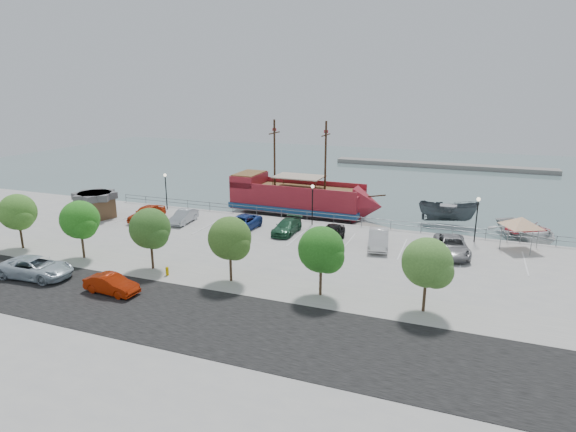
% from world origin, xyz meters
% --- Properties ---
extents(ground, '(160.00, 160.00, 0.00)m').
position_xyz_m(ground, '(0.00, 0.00, -1.00)').
color(ground, slate).
extents(land_slab, '(100.00, 58.00, 1.20)m').
position_xyz_m(land_slab, '(0.00, -21.00, -0.60)').
color(land_slab, '#979797').
rests_on(land_slab, ground).
extents(street, '(100.00, 8.00, 0.04)m').
position_xyz_m(street, '(0.00, -16.00, 0.01)').
color(street, black).
rests_on(street, land_slab).
extents(sidewalk, '(100.00, 4.00, 0.05)m').
position_xyz_m(sidewalk, '(0.00, -10.00, 0.01)').
color(sidewalk, gray).
rests_on(sidewalk, land_slab).
extents(seawall_railing, '(50.00, 0.06, 1.00)m').
position_xyz_m(seawall_railing, '(0.00, 7.80, 0.53)').
color(seawall_railing, slate).
rests_on(seawall_railing, land_slab).
extents(far_shore, '(40.00, 3.00, 0.80)m').
position_xyz_m(far_shore, '(10.00, 55.00, -0.60)').
color(far_shore, gray).
rests_on(far_shore, ground).
extents(pirate_ship, '(18.75, 5.62, 11.77)m').
position_xyz_m(pirate_ship, '(-2.81, 13.41, 0.97)').
color(pirate_ship, maroon).
rests_on(pirate_ship, ground).
extents(patrol_boat, '(6.59, 2.86, 2.49)m').
position_xyz_m(patrol_boat, '(13.16, 15.10, 0.25)').
color(patrol_boat, '#434B50').
rests_on(patrol_boat, ground).
extents(speedboat, '(8.77, 9.50, 1.60)m').
position_xyz_m(speedboat, '(21.00, 12.17, -0.20)').
color(speedboat, silver).
rests_on(speedboat, ground).
extents(dock_west, '(6.58, 2.73, 0.36)m').
position_xyz_m(dock_west, '(-12.83, 9.20, -0.82)').
color(dock_west, gray).
rests_on(dock_west, ground).
extents(dock_mid, '(7.79, 4.86, 0.43)m').
position_xyz_m(dock_mid, '(7.25, 9.20, -0.78)').
color(dock_mid, gray).
rests_on(dock_mid, ground).
extents(dock_east, '(6.77, 3.04, 0.37)m').
position_xyz_m(dock_east, '(16.97, 9.20, -0.81)').
color(dock_east, gray).
rests_on(dock_east, ground).
extents(shed, '(4.39, 4.39, 2.87)m').
position_xyz_m(shed, '(-23.07, 0.50, 1.53)').
color(shed, brown).
rests_on(shed, land_slab).
extents(canopy_tent, '(5.07, 5.07, 3.38)m').
position_xyz_m(canopy_tent, '(19.71, 5.87, 2.94)').
color(canopy_tent, slate).
rests_on(canopy_tent, land_slab).
extents(street_van, '(5.92, 3.08, 1.59)m').
position_xyz_m(street_van, '(-15.24, -14.64, 0.80)').
color(street_van, silver).
rests_on(street_van, street).
extents(street_sedan, '(4.18, 1.69, 1.35)m').
position_xyz_m(street_sedan, '(-7.88, -14.91, 0.67)').
color(street_sedan, '#A52105').
rests_on(street_sedan, street).
extents(fire_hydrant, '(0.26, 0.26, 0.74)m').
position_xyz_m(fire_hydrant, '(-6.09, -10.80, 0.40)').
color(fire_hydrant, '#C29C01').
rests_on(fire_hydrant, sidewalk).
extents(lamp_post_left, '(0.36, 0.36, 4.28)m').
position_xyz_m(lamp_post_left, '(-18.00, 6.50, 2.94)').
color(lamp_post_left, black).
rests_on(lamp_post_left, land_slab).
extents(lamp_post_mid, '(0.36, 0.36, 4.28)m').
position_xyz_m(lamp_post_mid, '(0.00, 6.50, 2.94)').
color(lamp_post_mid, black).
rests_on(lamp_post_mid, land_slab).
extents(lamp_post_right, '(0.36, 0.36, 4.28)m').
position_xyz_m(lamp_post_right, '(16.00, 6.50, 2.94)').
color(lamp_post_right, black).
rests_on(lamp_post_right, land_slab).
extents(tree_a, '(3.30, 3.20, 5.00)m').
position_xyz_m(tree_a, '(-21.85, -10.07, 3.30)').
color(tree_a, '#473321').
rests_on(tree_a, sidewalk).
extents(tree_b, '(3.30, 3.20, 5.00)m').
position_xyz_m(tree_b, '(-14.85, -10.07, 3.30)').
color(tree_b, '#473321').
rests_on(tree_b, sidewalk).
extents(tree_c, '(3.30, 3.20, 5.00)m').
position_xyz_m(tree_c, '(-7.85, -10.07, 3.30)').
color(tree_c, '#473321').
rests_on(tree_c, sidewalk).
extents(tree_d, '(3.30, 3.20, 5.00)m').
position_xyz_m(tree_d, '(-0.85, -10.07, 3.30)').
color(tree_d, '#473321').
rests_on(tree_d, sidewalk).
extents(tree_e, '(3.30, 3.20, 5.00)m').
position_xyz_m(tree_e, '(6.15, -10.07, 3.30)').
color(tree_e, '#473321').
rests_on(tree_e, sidewalk).
extents(tree_f, '(3.30, 3.20, 5.00)m').
position_xyz_m(tree_f, '(13.15, -10.07, 3.30)').
color(tree_f, '#473321').
rests_on(tree_f, sidewalk).
extents(parked_car_a, '(2.11, 4.91, 1.65)m').
position_xyz_m(parked_car_a, '(-17.25, 1.66, 0.83)').
color(parked_car_a, '#BD320D').
rests_on(parked_car_a, land_slab).
extents(parked_car_b, '(1.81, 4.34, 1.40)m').
position_xyz_m(parked_car_b, '(-12.99, 2.28, 0.70)').
color(parked_car_b, '#A4AAB0').
rests_on(parked_car_b, land_slab).
extents(parked_car_c, '(2.72, 5.39, 1.46)m').
position_xyz_m(parked_car_c, '(-6.05, 2.10, 0.73)').
color(parked_car_c, navy).
rests_on(parked_car_c, land_slab).
extents(parked_car_d, '(1.98, 4.72, 1.36)m').
position_xyz_m(parked_car_d, '(-1.40, 2.74, 0.68)').
color(parked_car_d, '#215336').
rests_on(parked_car_d, land_slab).
extents(parked_car_e, '(1.95, 4.65, 1.57)m').
position_xyz_m(parked_car_e, '(3.40, 1.75, 0.79)').
color(parked_car_e, black).
rests_on(parked_car_e, land_slab).
extents(parked_car_f, '(2.52, 5.17, 1.63)m').
position_xyz_m(parked_car_f, '(7.87, 1.66, 0.82)').
color(parked_car_f, silver).
rests_on(parked_car_f, land_slab).
extents(parked_car_g, '(3.62, 6.06, 1.58)m').
position_xyz_m(parked_car_g, '(14.15, 2.05, 0.79)').
color(parked_car_g, gray).
rests_on(parked_car_g, land_slab).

